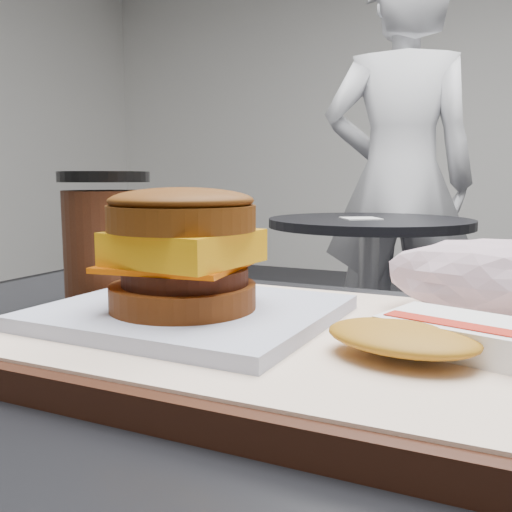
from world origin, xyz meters
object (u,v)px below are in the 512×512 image
object	(u,v)px
breakfast_sandwich	(185,265)
crumpled_wrapper	(481,277)
neighbor_table	(368,275)
coffee_cup	(106,244)
serving_tray	(302,343)
hash_brown	(437,336)
patron	(399,182)

from	to	relation	value
breakfast_sandwich	crumpled_wrapper	distance (m)	0.21
neighbor_table	coffee_cup	bearing A→B (deg)	-84.73
serving_tray	hash_brown	size ratio (longest dim) A/B	2.93
crumpled_wrapper	serving_tray	bearing A→B (deg)	-139.15
crumpled_wrapper	coffee_cup	xyz separation A→B (m)	(-0.31, -0.03, 0.01)
neighbor_table	breakfast_sandwich	bearing A→B (deg)	-80.37
crumpled_wrapper	neighbor_table	xyz separation A→B (m)	(-0.46, 1.51, -0.27)
breakfast_sandwich	patron	xyz separation A→B (m)	(-0.28, 2.13, 0.04)
serving_tray	breakfast_sandwich	size ratio (longest dim) A/B	1.96
crumpled_wrapper	patron	bearing A→B (deg)	102.88
serving_tray	patron	world-z (taller)	patron
hash_brown	coffee_cup	world-z (taller)	coffee_cup
crumpled_wrapper	neighbor_table	world-z (taller)	crumpled_wrapper
crumpled_wrapper	patron	distance (m)	2.07
serving_tray	coffee_cup	bearing A→B (deg)	164.36
breakfast_sandwich	hash_brown	world-z (taller)	breakfast_sandwich
breakfast_sandwich	patron	distance (m)	2.15
hash_brown	neighbor_table	world-z (taller)	hash_brown
serving_tray	hash_brown	xyz separation A→B (m)	(0.09, -0.02, 0.02)
serving_tray	patron	size ratio (longest dim) A/B	0.22
hash_brown	breakfast_sandwich	bearing A→B (deg)	179.05
serving_tray	hash_brown	world-z (taller)	hash_brown
serving_tray	hash_brown	distance (m)	0.09
breakfast_sandwich	coffee_cup	distance (m)	0.15
breakfast_sandwich	neighbor_table	size ratio (longest dim) A/B	0.26
breakfast_sandwich	hash_brown	distance (m)	0.17
breakfast_sandwich	coffee_cup	world-z (taller)	coffee_cup
breakfast_sandwich	neighbor_table	xyz separation A→B (m)	(-0.27, 1.62, -0.28)
hash_brown	patron	distance (m)	2.18
serving_tray	crumpled_wrapper	world-z (taller)	crumpled_wrapper
coffee_cup	neighbor_table	distance (m)	1.57
serving_tray	breakfast_sandwich	world-z (taller)	breakfast_sandwich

